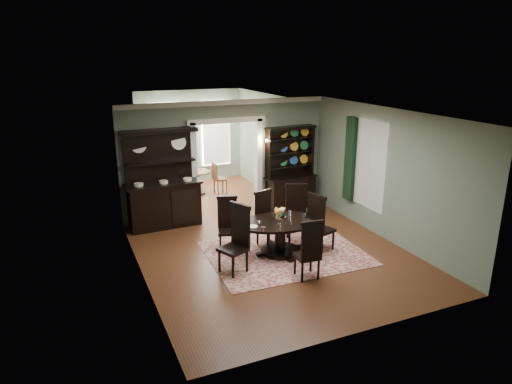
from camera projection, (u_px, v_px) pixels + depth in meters
room at (276, 184)px, 9.27m from camera, size 5.51×6.01×3.01m
parlor at (199, 141)px, 14.10m from camera, size 3.51×3.50×3.01m
doorway_trim at (226, 154)px, 11.85m from camera, size 2.08×0.25×2.57m
right_window at (360, 162)px, 11.06m from camera, size 0.15×1.47×2.12m
wall_sconce at (262, 142)px, 12.00m from camera, size 0.27×0.21×0.21m
rug at (285, 253)px, 9.81m from camera, size 3.35×2.63×0.01m
dining_table at (280, 231)px, 9.70m from camera, size 1.98×1.90×0.73m
centerpiece at (281, 216)px, 9.70m from camera, size 1.54×0.99×0.25m
chair_far_left at (227, 221)px, 9.94m from camera, size 0.55×0.53×1.18m
chair_far_mid at (265, 216)px, 10.14m from camera, size 0.56×0.55×1.24m
chair_far_right at (296, 211)px, 10.37m from camera, size 0.61×0.60×1.31m
chair_end_left at (237, 236)px, 8.86m from camera, size 0.64×0.66×1.37m
chair_end_right at (319, 221)px, 9.74m from camera, size 0.58×0.60×1.31m
chair_near at (310, 248)px, 8.53m from camera, size 0.48×0.46×1.22m
sideboard at (163, 193)px, 11.17m from camera, size 1.85×0.71×2.41m
welsh_dresser at (290, 179)px, 12.54m from camera, size 1.49×0.66×2.26m
parlor_table at (198, 179)px, 13.82m from camera, size 0.77×0.77×0.71m
parlor_chair_left at (190, 181)px, 13.38m from camera, size 0.48×0.47×1.00m
parlor_chair_right at (218, 177)px, 13.79m from camera, size 0.42×0.41×0.98m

